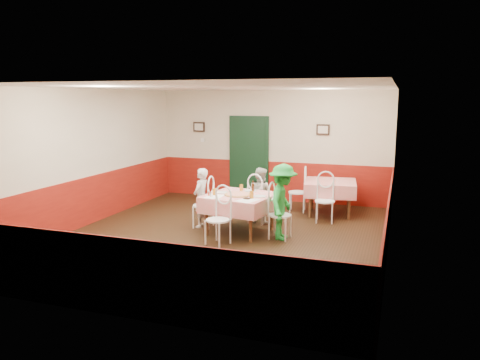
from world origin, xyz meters
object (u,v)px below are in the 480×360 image
(main_table, at_px, (240,214))
(chair_right, at_px, (280,215))
(chair_second_b, at_px, (325,201))
(glass_a, at_px, (214,192))
(chair_far, at_px, (259,202))
(diner_far, at_px, (260,195))
(diner_left, at_px, (201,198))
(beer_bottle, at_px, (253,187))
(chair_left, at_px, (203,206))
(glass_c, at_px, (241,188))
(chair_second_a, at_px, (298,192))
(wallet, at_px, (247,199))
(diner_right, at_px, (283,202))
(glass_b, at_px, (252,195))
(second_table, at_px, (330,198))
(pizza, at_px, (238,194))
(chair_near, at_px, (218,220))

(main_table, xyz_separation_m, chair_right, (0.84, -0.13, 0.08))
(chair_second_b, xyz_separation_m, glass_a, (-1.90, -1.55, 0.37))
(chair_far, distance_m, glass_a, 1.26)
(chair_second_b, height_order, diner_far, diner_far)
(diner_left, relative_size, diner_far, 1.03)
(beer_bottle, relative_size, diner_far, 0.17)
(main_table, bearing_deg, diner_left, 170.92)
(chair_left, distance_m, chair_right, 1.70)
(main_table, distance_m, glass_c, 0.61)
(chair_second_a, distance_m, glass_a, 2.60)
(wallet, bearing_deg, chair_second_a, 88.68)
(main_table, bearing_deg, diner_right, -9.08)
(chair_left, relative_size, chair_second_b, 1.00)
(wallet, distance_m, diner_right, 0.67)
(glass_b, bearing_deg, chair_left, 161.61)
(chair_far, bearing_deg, second_table, -123.64)
(chair_far, bearing_deg, pizza, 92.81)
(chair_left, xyz_separation_m, chair_second_b, (2.28, 1.21, 0.00))
(main_table, relative_size, wallet, 11.09)
(second_table, bearing_deg, main_table, -124.65)
(chair_far, height_order, diner_left, diner_left)
(chair_far, relative_size, chair_second_a, 1.00)
(chair_second_b, bearing_deg, chair_second_a, 127.70)
(chair_second_b, bearing_deg, chair_left, -159.44)
(chair_left, xyz_separation_m, glass_b, (1.16, -0.38, 0.38))
(second_table, bearing_deg, glass_b, -115.75)
(chair_left, relative_size, wallet, 8.18)
(chair_second_b, height_order, diner_right, diner_right)
(chair_left, bearing_deg, main_table, 77.82)
(chair_near, xyz_separation_m, pizza, (0.11, 0.78, 0.33))
(pizza, bearing_deg, second_table, 55.70)
(chair_left, bearing_deg, chair_near, 32.82)
(diner_far, bearing_deg, main_table, 98.90)
(chair_near, bearing_deg, beer_bottle, 93.64)
(chair_second_b, height_order, glass_b, same)
(chair_left, height_order, chair_right, same)
(chair_near, height_order, glass_a, chair_near)
(pizza, distance_m, diner_right, 0.92)
(chair_near, bearing_deg, diner_left, 144.63)
(glass_c, bearing_deg, diner_left, -162.15)
(main_table, height_order, glass_c, glass_c)
(chair_left, height_order, glass_b, same)
(chair_far, bearing_deg, chair_second_a, -101.46)
(chair_left, bearing_deg, chair_second_b, 114.75)
(chair_second_b, distance_m, wallet, 2.09)
(chair_near, bearing_deg, chair_far, 98.00)
(pizza, relative_size, wallet, 4.58)
(glass_b, bearing_deg, wallet, -127.22)
(diner_left, bearing_deg, wallet, 70.31)
(main_table, xyz_separation_m, second_table, (1.45, 2.09, 0.00))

